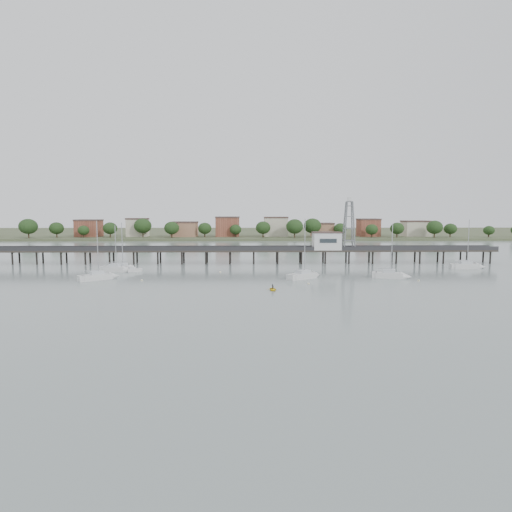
{
  "coord_description": "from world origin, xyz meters",
  "views": [
    {
      "loc": [
        1.82,
        -65.34,
        14.86
      ],
      "look_at": [
        3.82,
        42.0,
        4.0
      ],
      "focal_mm": 30.0,
      "sensor_mm": 36.0,
      "label": 1
    }
  ],
  "objects_px": {
    "sailboat_e": "(471,266)",
    "pier": "(242,251)",
    "lattice_tower": "(349,226)",
    "sailboat_c": "(308,275)",
    "sailboat_a": "(103,277)",
    "yellow_dinghy": "(273,290)",
    "sailboat_b": "(119,269)",
    "sailboat_f": "(126,268)",
    "sailboat_d": "(395,276)",
    "white_tender": "(134,270)"
  },
  "relations": [
    {
      "from": "sailboat_d",
      "to": "white_tender",
      "type": "bearing_deg",
      "value": -172.43
    },
    {
      "from": "sailboat_a",
      "to": "pier",
      "type": "bearing_deg",
      "value": 4.19
    },
    {
      "from": "sailboat_b",
      "to": "yellow_dinghy",
      "type": "bearing_deg",
      "value": -21.99
    },
    {
      "from": "pier",
      "to": "white_tender",
      "type": "relative_size",
      "value": 39.88
    },
    {
      "from": "sailboat_d",
      "to": "sailboat_c",
      "type": "distance_m",
      "value": 19.85
    },
    {
      "from": "sailboat_d",
      "to": "sailboat_f",
      "type": "bearing_deg",
      "value": -173.67
    },
    {
      "from": "yellow_dinghy",
      "to": "lattice_tower",
      "type": "bearing_deg",
      "value": 53.16
    },
    {
      "from": "pier",
      "to": "white_tender",
      "type": "distance_m",
      "value": 32.39
    },
    {
      "from": "lattice_tower",
      "to": "sailboat_f",
      "type": "xyz_separation_m",
      "value": [
        -61.2,
        -15.66,
        -10.46
      ]
    },
    {
      "from": "sailboat_b",
      "to": "sailboat_e",
      "type": "relative_size",
      "value": 0.89
    },
    {
      "from": "sailboat_a",
      "to": "yellow_dinghy",
      "type": "height_order",
      "value": "sailboat_a"
    },
    {
      "from": "yellow_dinghy",
      "to": "sailboat_d",
      "type": "bearing_deg",
      "value": 19.5
    },
    {
      "from": "lattice_tower",
      "to": "yellow_dinghy",
      "type": "distance_m",
      "value": 51.97
    },
    {
      "from": "yellow_dinghy",
      "to": "white_tender",
      "type": "bearing_deg",
      "value": 134.18
    },
    {
      "from": "sailboat_d",
      "to": "sailboat_c",
      "type": "height_order",
      "value": "sailboat_c"
    },
    {
      "from": "sailboat_c",
      "to": "sailboat_b",
      "type": "xyz_separation_m",
      "value": [
        -46.3,
        11.73,
        0.01
      ]
    },
    {
      "from": "sailboat_e",
      "to": "pier",
      "type": "bearing_deg",
      "value": 171.68
    },
    {
      "from": "sailboat_e",
      "to": "sailboat_f",
      "type": "relative_size",
      "value": 1.06
    },
    {
      "from": "sailboat_a",
      "to": "sailboat_b",
      "type": "bearing_deg",
      "value": 50.55
    },
    {
      "from": "sailboat_a",
      "to": "yellow_dinghy",
      "type": "xyz_separation_m",
      "value": [
        37.36,
        -14.31,
        -0.64
      ]
    },
    {
      "from": "sailboat_c",
      "to": "sailboat_f",
      "type": "relative_size",
      "value": 1.09
    },
    {
      "from": "lattice_tower",
      "to": "sailboat_e",
      "type": "distance_m",
      "value": 34.27
    },
    {
      "from": "sailboat_e",
      "to": "sailboat_f",
      "type": "height_order",
      "value": "sailboat_e"
    },
    {
      "from": "sailboat_b",
      "to": "yellow_dinghy",
      "type": "height_order",
      "value": "sailboat_b"
    },
    {
      "from": "pier",
      "to": "lattice_tower",
      "type": "relative_size",
      "value": 9.68
    },
    {
      "from": "sailboat_b",
      "to": "sailboat_c",
      "type": "bearing_deg",
      "value": -0.61
    },
    {
      "from": "sailboat_d",
      "to": "sailboat_c",
      "type": "xyz_separation_m",
      "value": [
        -19.84,
        0.54,
        -0.01
      ]
    },
    {
      "from": "sailboat_c",
      "to": "yellow_dinghy",
      "type": "xyz_separation_m",
      "value": [
        -8.83,
        -15.09,
        -0.64
      ]
    },
    {
      "from": "pier",
      "to": "white_tender",
      "type": "xyz_separation_m",
      "value": [
        -26.95,
        -17.66,
        -3.38
      ]
    },
    {
      "from": "sailboat_f",
      "to": "sailboat_b",
      "type": "bearing_deg",
      "value": -109.52
    },
    {
      "from": "sailboat_e",
      "to": "yellow_dinghy",
      "type": "xyz_separation_m",
      "value": [
        -54.96,
        -31.4,
        -0.64
      ]
    },
    {
      "from": "yellow_dinghy",
      "to": "sailboat_b",
      "type": "bearing_deg",
      "value": 136.99
    },
    {
      "from": "pier",
      "to": "sailboat_a",
      "type": "bearing_deg",
      "value": -135.85
    },
    {
      "from": "lattice_tower",
      "to": "sailboat_c",
      "type": "relative_size",
      "value": 1.08
    },
    {
      "from": "sailboat_a",
      "to": "sailboat_e",
      "type": "xyz_separation_m",
      "value": [
        92.31,
        17.09,
        -0.0
      ]
    },
    {
      "from": "white_tender",
      "to": "sailboat_f",
      "type": "bearing_deg",
      "value": 123.85
    },
    {
      "from": "sailboat_d",
      "to": "sailboat_a",
      "type": "distance_m",
      "value": 66.03
    },
    {
      "from": "pier",
      "to": "sailboat_d",
      "type": "xyz_separation_m",
      "value": [
        35.22,
        -29.66,
        -3.15
      ]
    },
    {
      "from": "lattice_tower",
      "to": "sailboat_c",
      "type": "height_order",
      "value": "lattice_tower"
    },
    {
      "from": "sailboat_e",
      "to": "lattice_tower",
      "type": "bearing_deg",
      "value": 160.32
    },
    {
      "from": "sailboat_c",
      "to": "sailboat_f",
      "type": "distance_m",
      "value": 47.05
    },
    {
      "from": "sailboat_e",
      "to": "sailboat_a",
      "type": "bearing_deg",
      "value": -166.06
    },
    {
      "from": "sailboat_d",
      "to": "white_tender",
      "type": "distance_m",
      "value": 63.32
    },
    {
      "from": "sailboat_f",
      "to": "pier",
      "type": "bearing_deg",
      "value": 43.31
    },
    {
      "from": "sailboat_a",
      "to": "yellow_dinghy",
      "type": "distance_m",
      "value": 40.01
    },
    {
      "from": "sailboat_c",
      "to": "yellow_dinghy",
      "type": "height_order",
      "value": "sailboat_c"
    },
    {
      "from": "sailboat_b",
      "to": "white_tender",
      "type": "distance_m",
      "value": 3.98
    },
    {
      "from": "sailboat_d",
      "to": "yellow_dinghy",
      "type": "bearing_deg",
      "value": -134.58
    },
    {
      "from": "sailboat_b",
      "to": "yellow_dinghy",
      "type": "xyz_separation_m",
      "value": [
        37.47,
        -26.82,
        -0.65
      ]
    },
    {
      "from": "pier",
      "to": "sailboat_a",
      "type": "height_order",
      "value": "sailboat_a"
    }
  ]
}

